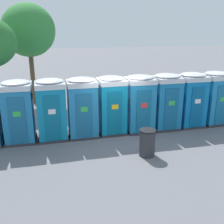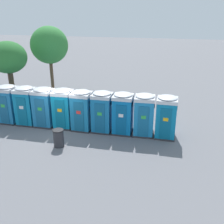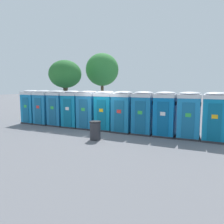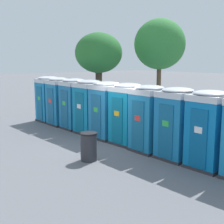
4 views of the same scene
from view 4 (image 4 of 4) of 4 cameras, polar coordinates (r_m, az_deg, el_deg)
ground_plane at (r=12.86m, az=1.25°, el=-6.14°), size 120.00×120.00×0.00m
portapotty_0 at (r=17.98m, az=-11.51°, el=2.41°), size 1.22×1.22×2.54m
portapotty_1 at (r=16.86m, az=-9.49°, el=1.99°), size 1.22×1.22×2.54m
portapotty_2 at (r=15.82m, az=-6.94°, el=1.55°), size 1.18×1.21×2.54m
portapotty_3 at (r=14.78m, az=-4.21°, el=1.02°), size 1.23×1.24×2.54m
portapotty_4 at (r=13.78m, az=-1.04°, el=0.41°), size 1.24×1.21×2.54m
portapotty_5 at (r=12.88m, az=2.78°, el=-0.27°), size 1.21×1.24×2.54m
portapotty_6 at (r=11.94m, az=6.73°, el=-1.12°), size 1.22×1.22×2.54m
portapotty_7 at (r=11.17m, az=11.71°, el=-2.02°), size 1.19×1.21×2.54m
portapotty_8 at (r=10.47m, az=17.30°, el=-3.04°), size 1.19×1.21×2.54m
street_tree_0 at (r=19.43m, az=8.71°, el=12.11°), size 3.07×3.07×5.90m
street_tree_1 at (r=18.38m, az=-2.46°, el=10.58°), size 2.74×2.74×5.01m
trash_can at (r=10.94m, az=-4.28°, el=-6.30°), size 0.60×0.60×0.99m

